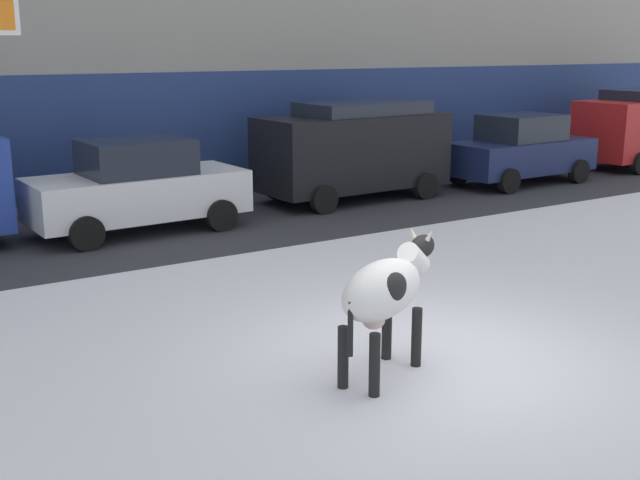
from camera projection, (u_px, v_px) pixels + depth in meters
ground_plane at (434, 354)px, 9.52m from camera, size 120.00×120.00×0.00m
road_strip at (172, 225)px, 16.28m from camera, size 60.00×5.60×0.01m
cow_holstein at (386, 290)px, 8.69m from camera, size 1.90×1.15×1.54m
car_white_sedan at (138, 187)px, 15.55m from camera, size 4.26×2.10×1.84m
car_black_van at (353, 148)px, 18.74m from camera, size 4.67×2.25×2.32m
car_navy_sedan at (520, 150)px, 21.02m from camera, size 4.26×2.10×1.84m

